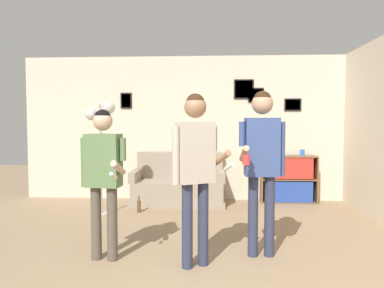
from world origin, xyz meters
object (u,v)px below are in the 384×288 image
object	(u,v)px
bookshelf	(288,179)
floor_lamp	(100,128)
bottle_on_floor	(139,206)
person_watcher_holding_cup	(262,154)
couch	(179,187)
person_player_foreground_left	(103,169)
person_player_foreground_center	(195,160)
drinking_cup	(302,153)

from	to	relation	value
bookshelf	floor_lamp	xyz separation A→B (m)	(-3.14, -1.08, 0.95)
bottle_on_floor	bookshelf	bearing A→B (deg)	19.19
person_watcher_holding_cup	bottle_on_floor	xyz separation A→B (m)	(-1.74, 1.90, -1.02)
couch	person_watcher_holding_cup	size ratio (longest dim) A/B	0.92
bookshelf	person_player_foreground_left	bearing A→B (deg)	-129.99
bookshelf	person_player_foreground_left	size ratio (longest dim) A/B	0.63
couch	bookshelf	distance (m)	2.01
person_watcher_holding_cup	bottle_on_floor	size ratio (longest dim) A/B	6.82
bookshelf	person_watcher_holding_cup	world-z (taller)	person_watcher_holding_cup
bookshelf	person_player_foreground_center	xyz separation A→B (m)	(-1.54, -3.13, 0.66)
person_player_foreground_center	person_watcher_holding_cup	size ratio (longest dim) A/B	0.97
person_watcher_holding_cup	drinking_cup	bearing A→B (deg)	68.90
floor_lamp	person_player_foreground_left	xyz separation A→B (m)	(0.62, -1.92, -0.40)
bookshelf	bottle_on_floor	bearing A→B (deg)	-160.81
person_player_foreground_left	person_watcher_holding_cup	world-z (taller)	person_watcher_holding_cup
person_player_foreground_left	person_watcher_holding_cup	distance (m)	1.70
person_player_foreground_left	drinking_cup	world-z (taller)	person_player_foreground_left
person_player_foreground_center	bottle_on_floor	world-z (taller)	person_player_foreground_center
couch	bookshelf	bearing A→B (deg)	5.56
couch	drinking_cup	distance (m)	2.32
couch	floor_lamp	size ratio (longest dim) A/B	0.93
person_player_foreground_left	couch	bearing A→B (deg)	79.38
drinking_cup	person_player_foreground_left	bearing A→B (deg)	-132.56
couch	person_watcher_holding_cup	bearing A→B (deg)	-66.12
person_watcher_holding_cup	bookshelf	bearing A→B (deg)	73.27
floor_lamp	person_player_foreground_center	distance (m)	2.61
bookshelf	bottle_on_floor	distance (m)	2.75
person_player_foreground_center	person_watcher_holding_cup	xyz separation A→B (m)	(0.70, 0.33, 0.04)
couch	person_watcher_holding_cup	world-z (taller)	person_watcher_holding_cup
person_player_foreground_left	person_player_foreground_center	world-z (taller)	person_player_foreground_center
bottle_on_floor	drinking_cup	bearing A→B (deg)	17.68
floor_lamp	drinking_cup	world-z (taller)	floor_lamp
bookshelf	person_watcher_holding_cup	xyz separation A→B (m)	(-0.84, -2.80, 0.70)
couch	person_player_foreground_center	xyz separation A→B (m)	(0.45, -2.94, 0.79)
couch	bookshelf	xyz separation A→B (m)	(1.99, 0.19, 0.13)
floor_lamp	bottle_on_floor	world-z (taller)	floor_lamp
person_watcher_holding_cup	drinking_cup	xyz separation A→B (m)	(1.08, 2.80, -0.21)
couch	person_player_foreground_center	size ratio (longest dim) A/B	0.94
couch	drinking_cup	size ratio (longest dim) A/B	14.42
bookshelf	person_player_foreground_left	distance (m)	3.96
floor_lamp	person_player_foreground_center	world-z (taller)	floor_lamp
person_player_foreground_left	bottle_on_floor	size ratio (longest dim) A/B	6.05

